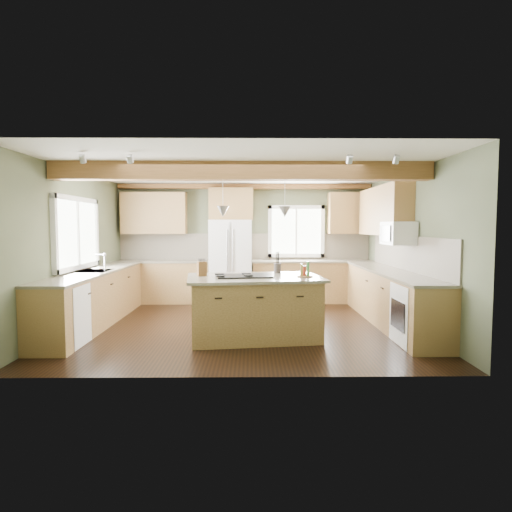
{
  "coord_description": "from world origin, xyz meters",
  "views": [
    {
      "loc": [
        0.14,
        -7.12,
        1.67
      ],
      "look_at": [
        0.22,
        0.3,
        1.15
      ],
      "focal_mm": 30.0,
      "sensor_mm": 36.0,
      "label": 1
    }
  ],
  "objects": [
    {
      "name": "floor",
      "position": [
        0.0,
        0.0,
        0.0
      ],
      "size": [
        5.6,
        5.6,
        0.0
      ],
      "primitive_type": "plane",
      "color": "black",
      "rests_on": "ground"
    },
    {
      "name": "wall_right",
      "position": [
        2.8,
        0.0,
        1.3
      ],
      "size": [
        0.0,
        5.0,
        5.0
      ],
      "primitive_type": "plane",
      "rotation": [
        1.57,
        0.0,
        -1.57
      ],
      "color": "#485039",
      "rests_on": "ground"
    },
    {
      "name": "window_back",
      "position": [
        1.15,
        2.48,
        1.55
      ],
      "size": [
        1.1,
        0.04,
        1.0
      ],
      "primitive_type": "cube",
      "color": "white",
      "rests_on": "wall_back"
    },
    {
      "name": "upper_cab_back_left",
      "position": [
        -1.99,
        2.33,
        1.95
      ],
      "size": [
        1.4,
        0.35,
        0.9
      ],
      "primitive_type": "cube",
      "color": "brown",
      "rests_on": "wall_back"
    },
    {
      "name": "wall_left",
      "position": [
        -2.8,
        0.0,
        1.3
      ],
      "size": [
        0.0,
        5.0,
        5.0
      ],
      "primitive_type": "plane",
      "rotation": [
        1.57,
        0.0,
        1.57
      ],
      "color": "#485039",
      "rests_on": "ground"
    },
    {
      "name": "backsplash_back",
      "position": [
        0.0,
        2.48,
        1.21
      ],
      "size": [
        5.58,
        0.03,
        0.58
      ],
      "primitive_type": "cube",
      "color": "brown",
      "rests_on": "wall_back"
    },
    {
      "name": "ceiling",
      "position": [
        0.0,
        0.0,
        2.6
      ],
      "size": [
        5.6,
        5.6,
        0.0
      ],
      "primitive_type": "plane",
      "rotation": [
        3.14,
        0.0,
        0.0
      ],
      "color": "silver",
      "rests_on": "wall_back"
    },
    {
      "name": "oven",
      "position": [
        2.49,
        -1.25,
        0.43
      ],
      "size": [
        0.6,
        0.72,
        0.84
      ],
      "primitive_type": "cube",
      "color": "white",
      "rests_on": "floor"
    },
    {
      "name": "sink",
      "position": [
        -2.5,
        0.05,
        0.91
      ],
      "size": [
        0.5,
        0.65,
        0.03
      ],
      "primitive_type": "cube",
      "color": "#262628",
      "rests_on": "counter_left"
    },
    {
      "name": "cooktop",
      "position": [
        0.03,
        -0.82,
        0.93
      ],
      "size": [
        0.86,
        0.63,
        0.02
      ],
      "primitive_type": "cube",
      "rotation": [
        0.0,
        0.0,
        0.13
      ],
      "color": "black",
      "rests_on": "island_top"
    },
    {
      "name": "refrigerator",
      "position": [
        -0.3,
        2.12,
        0.9
      ],
      "size": [
        0.9,
        0.74,
        1.8
      ],
      "primitive_type": "cube",
      "color": "white",
      "rests_on": "floor"
    },
    {
      "name": "counter_left",
      "position": [
        -2.5,
        0.05,
        0.9
      ],
      "size": [
        0.64,
        3.74,
        0.04
      ],
      "primitive_type": "cube",
      "color": "brown",
      "rests_on": "base_cab_left"
    },
    {
      "name": "backsplash_right",
      "position": [
        2.78,
        0.05,
        1.21
      ],
      "size": [
        0.03,
        3.7,
        0.58
      ],
      "primitive_type": "cube",
      "color": "brown",
      "rests_on": "wall_right"
    },
    {
      "name": "counter_right",
      "position": [
        2.5,
        0.05,
        0.9
      ],
      "size": [
        0.64,
        3.74,
        0.04
      ],
      "primitive_type": "cube",
      "color": "brown",
      "rests_on": "base_cab_right"
    },
    {
      "name": "base_cab_left",
      "position": [
        -2.5,
        0.05,
        0.44
      ],
      "size": [
        0.6,
        3.7,
        0.88
      ],
      "primitive_type": "cube",
      "color": "brown",
      "rests_on": "floor"
    },
    {
      "name": "base_cab_back_right",
      "position": [
        1.49,
        2.2,
        0.44
      ],
      "size": [
        2.62,
        0.6,
        0.88
      ],
      "primitive_type": "cube",
      "color": "brown",
      "rests_on": "floor"
    },
    {
      "name": "faucet",
      "position": [
        -2.32,
        0.05,
        1.05
      ],
      "size": [
        0.02,
        0.02,
        0.28
      ],
      "primitive_type": "cylinder",
      "color": "#B2B2B7",
      "rests_on": "sink"
    },
    {
      "name": "soffit_trim",
      "position": [
        0.0,
        2.4,
        2.54
      ],
      "size": [
        5.55,
        0.2,
        0.1
      ],
      "primitive_type": "cube",
      "color": "#583719",
      "rests_on": "ceiling"
    },
    {
      "name": "upper_cab_right",
      "position": [
        2.62,
        0.9,
        1.95
      ],
      "size": [
        0.35,
        2.2,
        0.9
      ],
      "primitive_type": "cube",
      "color": "brown",
      "rests_on": "wall_right"
    },
    {
      "name": "knife_block",
      "position": [
        -0.6,
        -0.74,
        1.03
      ],
      "size": [
        0.16,
        0.14,
        0.22
      ],
      "primitive_type": "cube",
      "rotation": [
        0.0,
        0.0,
        0.4
      ],
      "color": "brown",
      "rests_on": "island_top"
    },
    {
      "name": "upper_cab_back_corner",
      "position": [
        2.3,
        2.33,
        1.95
      ],
      "size": [
        0.9,
        0.35,
        0.9
      ],
      "primitive_type": "cube",
      "color": "brown",
      "rests_on": "wall_back"
    },
    {
      "name": "counter_back_right",
      "position": [
        1.49,
        2.2,
        0.9
      ],
      "size": [
        2.66,
        0.64,
        0.04
      ],
      "primitive_type": "cube",
      "color": "brown",
      "rests_on": "base_cab_back_right"
    },
    {
      "name": "window_left",
      "position": [
        -2.78,
        0.05,
        1.55
      ],
      "size": [
        0.04,
        1.6,
        1.05
      ],
      "primitive_type": "cube",
      "color": "white",
      "rests_on": "wall_left"
    },
    {
      "name": "utensil_crock",
      "position": [
        0.56,
        -0.32,
        1.0
      ],
      "size": [
        0.13,
        0.13,
        0.15
      ],
      "primitive_type": "cylinder",
      "rotation": [
        0.0,
        0.0,
        -0.09
      ],
      "color": "#453B37",
      "rests_on": "island_top"
    },
    {
      "name": "counter_back_left",
      "position": [
        -1.79,
        2.2,
        0.9
      ],
      "size": [
        2.06,
        0.64,
        0.04
      ],
      "primitive_type": "cube",
      "color": "brown",
      "rests_on": "base_cab_back_left"
    },
    {
      "name": "bottle_tray",
      "position": [
        0.94,
        -0.86,
        1.03
      ],
      "size": [
        0.29,
        0.29,
        0.21
      ],
      "primitive_type": null,
      "rotation": [
        0.0,
        0.0,
        0.26
      ],
      "color": "brown",
      "rests_on": "island_top"
    },
    {
      "name": "island_top",
      "position": [
        0.19,
        -0.8,
        0.9
      ],
      "size": [
        2.1,
        1.48,
        0.04
      ],
      "primitive_type": "cube",
      "rotation": [
        0.0,
        0.0,
        0.13
      ],
      "color": "brown",
      "rests_on": "island"
    },
    {
      "name": "island",
      "position": [
        0.19,
        -0.8,
        0.44
      ],
      "size": [
        1.97,
        1.35,
        0.88
      ],
      "primitive_type": "cube",
      "rotation": [
        0.0,
        0.0,
        0.13
      ],
      "color": "brown",
      "rests_on": "floor"
    },
    {
      "name": "pendant_right",
      "position": [
        0.64,
        -0.74,
        1.88
      ],
      "size": [
        0.18,
        0.18,
        0.16
      ],
      "primitive_type": "cone",
      "rotation": [
        3.14,
        0.0,
        0.0
      ],
      "color": "#B2B2B7",
      "rests_on": "ceiling"
    },
    {
      "name": "upper_cab_over_fridge",
      "position": [
        -0.3,
        2.33,
        2.15
      ],
      "size": [
        0.96,
        0.35,
        0.7
      ],
      "primitive_type": "cube",
      "color": "brown",
      "rests_on": "wall_back"
    },
    {
      "name": "base_cab_right",
      "position": [
        2.5,
        0.05,
        0.44
      ],
      "size": [
        0.6,
        3.7,
        0.88
      ],
      "primitive_type": "cube",
      "color": "brown",
      "rests_on": "floor"
    },
    {
      "name": "microwave",
      "position": [
        2.58,
        -0.05,
        1.55
      ],
      "size": [
        0.4,
        0.7,
        0.38
      ],
      "primitive_type": "cube",
      "color": "white",
      "rests_on": "wall_right"
    },
    {
      "name": "pendant_left",
      "position": [
        -0.27,
        -0.86,
        1.88
      ],
      "size": [
        0.18,
        0.18,
        0.16
      ],
      "primitive_type": "cone",
      "rotation": [
        3.14,
        0.0,
        0.0
      ],
      "color": "#B2B2B7",
      "rests_on": "ceiling"
    },
    {
      "name": "dishwasher",
      "position": [
        -2.49,
        -1.25,
        0.43
      ],
      "size": [
        0.6,
        0.6,
        0.84
      ],
      "primitive_type": "cube",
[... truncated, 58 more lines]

